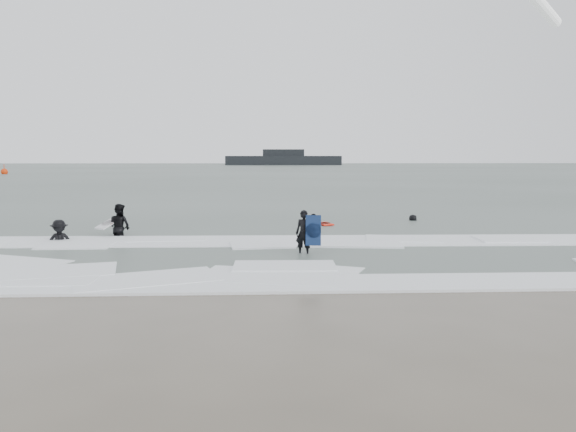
{
  "coord_description": "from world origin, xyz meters",
  "views": [
    {
      "loc": [
        -0.53,
        -14.25,
        3.27
      ],
      "look_at": [
        0.0,
        5.0,
        1.1
      ],
      "focal_mm": 35.0,
      "sensor_mm": 36.0,
      "label": 1
    }
  ],
  "objects_px": {
    "surfer_breaker": "(60,242)",
    "vessel_horizon": "(283,159)",
    "surfer_wading": "(120,237)",
    "surfer_right_near": "(314,226)",
    "surfer_right_far": "(413,222)",
    "buoy": "(4,172)",
    "surfer_centre": "(304,255)"
  },
  "relations": [
    {
      "from": "surfer_right_near",
      "to": "surfer_right_far",
      "type": "xyz_separation_m",
      "value": [
        4.87,
        1.63,
        0.0
      ]
    },
    {
      "from": "surfer_breaker",
      "to": "surfer_wading",
      "type": "bearing_deg",
      "value": 14.37
    },
    {
      "from": "surfer_right_near",
      "to": "buoy",
      "type": "bearing_deg",
      "value": -91.03
    },
    {
      "from": "surfer_right_far",
      "to": "vessel_horizon",
      "type": "height_order",
      "value": "vessel_horizon"
    },
    {
      "from": "surfer_breaker",
      "to": "vessel_horizon",
      "type": "height_order",
      "value": "vessel_horizon"
    },
    {
      "from": "surfer_wading",
      "to": "vessel_horizon",
      "type": "bearing_deg",
      "value": -64.36
    },
    {
      "from": "surfer_breaker",
      "to": "vessel_horizon",
      "type": "relative_size",
      "value": 0.06
    },
    {
      "from": "surfer_centre",
      "to": "surfer_right_far",
      "type": "height_order",
      "value": "surfer_right_far"
    },
    {
      "from": "surfer_centre",
      "to": "surfer_right_near",
      "type": "xyz_separation_m",
      "value": [
        0.85,
        7.15,
        0.0
      ]
    },
    {
      "from": "surfer_breaker",
      "to": "vessel_horizon",
      "type": "xyz_separation_m",
      "value": [
        10.73,
        129.41,
        1.54
      ]
    },
    {
      "from": "buoy",
      "to": "surfer_wading",
      "type": "bearing_deg",
      "value": -61.69
    },
    {
      "from": "surfer_wading",
      "to": "surfer_right_near",
      "type": "bearing_deg",
      "value": -129.93
    },
    {
      "from": "vessel_horizon",
      "to": "buoy",
      "type": "bearing_deg",
      "value": -124.39
    },
    {
      "from": "surfer_right_near",
      "to": "buoy",
      "type": "distance_m",
      "value": 74.82
    },
    {
      "from": "surfer_wading",
      "to": "surfer_breaker",
      "type": "height_order",
      "value": "surfer_wading"
    },
    {
      "from": "surfer_right_far",
      "to": "buoy",
      "type": "bearing_deg",
      "value": -57.4
    },
    {
      "from": "surfer_centre",
      "to": "buoy",
      "type": "xyz_separation_m",
      "value": [
        -41.71,
        68.68,
        0.42
      ]
    },
    {
      "from": "surfer_centre",
      "to": "surfer_wading",
      "type": "xyz_separation_m",
      "value": [
        -6.99,
        4.22,
        0.0
      ]
    },
    {
      "from": "surfer_right_near",
      "to": "surfer_centre",
      "type": "bearing_deg",
      "value": 47.52
    },
    {
      "from": "surfer_right_far",
      "to": "buoy",
      "type": "relative_size",
      "value": 0.9
    },
    {
      "from": "surfer_wading",
      "to": "surfer_right_near",
      "type": "relative_size",
      "value": 1.07
    },
    {
      "from": "surfer_centre",
      "to": "surfer_breaker",
      "type": "height_order",
      "value": "surfer_breaker"
    },
    {
      "from": "surfer_centre",
      "to": "surfer_right_near",
      "type": "bearing_deg",
      "value": 99.53
    },
    {
      "from": "surfer_centre",
      "to": "surfer_right_far",
      "type": "distance_m",
      "value": 10.48
    },
    {
      "from": "surfer_breaker",
      "to": "buoy",
      "type": "bearing_deg",
      "value": 96.67
    },
    {
      "from": "vessel_horizon",
      "to": "surfer_wading",
      "type": "bearing_deg",
      "value": -93.96
    },
    {
      "from": "surfer_wading",
      "to": "surfer_right_near",
      "type": "height_order",
      "value": "surfer_wading"
    },
    {
      "from": "surfer_breaker",
      "to": "surfer_right_far",
      "type": "relative_size",
      "value": 1.13
    },
    {
      "from": "surfer_wading",
      "to": "surfer_centre",
      "type": "bearing_deg",
      "value": 178.45
    },
    {
      "from": "surfer_breaker",
      "to": "surfer_right_near",
      "type": "relative_size",
      "value": 0.98
    },
    {
      "from": "surfer_centre",
      "to": "surfer_wading",
      "type": "distance_m",
      "value": 8.16
    },
    {
      "from": "surfer_wading",
      "to": "surfer_right_far",
      "type": "relative_size",
      "value": 1.25
    }
  ]
}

